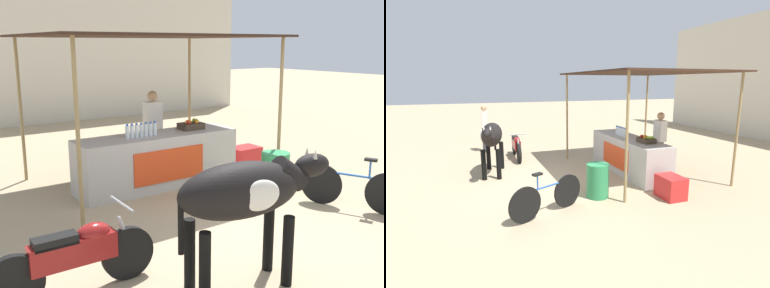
% 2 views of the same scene
% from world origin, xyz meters
% --- Properties ---
extents(ground_plane, '(60.00, 60.00, 0.00)m').
position_xyz_m(ground_plane, '(0.00, 0.00, 0.00)').
color(ground_plane, tan).
extents(stall_counter, '(3.00, 0.82, 0.96)m').
position_xyz_m(stall_counter, '(0.00, 2.20, 0.48)').
color(stall_counter, '#B2ADA8').
rests_on(stall_counter, ground).
extents(stall_awning, '(4.20, 3.20, 2.69)m').
position_xyz_m(stall_awning, '(0.00, 2.50, 2.58)').
color(stall_awning, '#382319').
rests_on(stall_awning, ground).
extents(water_bottle_row, '(0.61, 0.07, 0.25)m').
position_xyz_m(water_bottle_row, '(-0.35, 2.15, 1.07)').
color(water_bottle_row, silver).
rests_on(water_bottle_row, stall_counter).
extents(fruit_crate, '(0.44, 0.32, 0.18)m').
position_xyz_m(fruit_crate, '(0.76, 2.25, 1.04)').
color(fruit_crate, '#3F3326').
rests_on(fruit_crate, stall_counter).
extents(vendor_behind_counter, '(0.34, 0.22, 1.65)m').
position_xyz_m(vendor_behind_counter, '(0.34, 2.95, 0.85)').
color(vendor_behind_counter, '#383842').
rests_on(vendor_behind_counter, ground).
extents(cooler_box, '(0.60, 0.44, 0.48)m').
position_xyz_m(cooler_box, '(2.00, 2.10, 0.24)').
color(cooler_box, red).
rests_on(cooler_box, ground).
extents(water_barrel, '(0.48, 0.48, 0.73)m').
position_xyz_m(water_barrel, '(1.41, 0.66, 0.37)').
color(water_barrel, '#2D8C51').
rests_on(water_barrel, ground).
extents(cow, '(1.85, 0.77, 1.44)m').
position_xyz_m(cow, '(-1.01, -1.32, 1.03)').
color(cow, black).
rests_on(cow, ground).
extents(motorcycle_parked, '(1.80, 0.55, 0.90)m').
position_xyz_m(motorcycle_parked, '(-2.54, -0.46, 0.43)').
color(motorcycle_parked, black).
rests_on(motorcycle_parked, ground).
extents(bicycle_leaning, '(0.72, 1.53, 0.85)m').
position_xyz_m(bicycle_leaning, '(1.89, -0.57, 0.35)').
color(bicycle_leaning, black).
rests_on(bicycle_leaning, ground).
extents(passerby_on_street, '(0.34, 0.22, 1.65)m').
position_xyz_m(passerby_on_street, '(-3.88, -1.33, 0.85)').
color(passerby_on_street, '#383842').
rests_on(passerby_on_street, ground).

